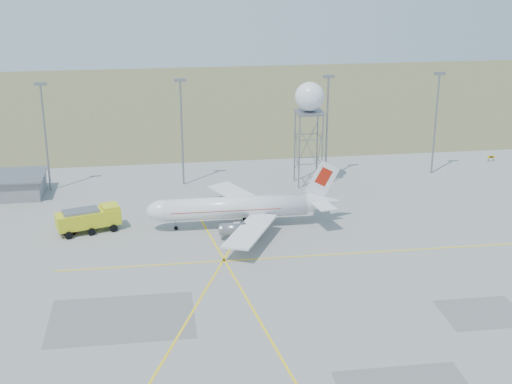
{
  "coord_description": "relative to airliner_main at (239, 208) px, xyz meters",
  "views": [
    {
      "loc": [
        -14.47,
        -64.9,
        44.47
      ],
      "look_at": [
        0.42,
        40.0,
        6.97
      ],
      "focal_mm": 50.0,
      "sensor_mm": 36.0,
      "label": 1
    }
  ],
  "objects": [
    {
      "name": "airliner_main",
      "position": [
        0.0,
        0.0,
        0.0
      ],
      "size": [
        31.63,
        30.8,
        10.77
      ],
      "rotation": [
        0.0,
        0.0,
        3.14
      ],
      "color": "silver",
      "rests_on": "ground"
    },
    {
      "name": "mast_d",
      "position": [
        41.92,
        22.95,
        8.77
      ],
      "size": [
        2.2,
        0.5,
        20.5
      ],
      "color": "slate",
      "rests_on": "ground"
    },
    {
      "name": "radar_tower",
      "position": [
        15.62,
        19.64,
        7.84
      ],
      "size": [
        5.49,
        5.49,
        19.86
      ],
      "color": "slate",
      "rests_on": "ground"
    },
    {
      "name": "mast_a",
      "position": [
        -33.08,
        22.95,
        8.77
      ],
      "size": [
        2.2,
        0.5,
        20.5
      ],
      "color": "slate",
      "rests_on": "ground"
    },
    {
      "name": "fire_truck",
      "position": [
        -24.03,
        1.35,
        -1.37
      ],
      "size": [
        10.61,
        6.27,
        4.03
      ],
      "rotation": [
        0.0,
        0.0,
        0.29
      ],
      "color": "#C6CA17",
      "rests_on": "ground"
    },
    {
      "name": "grass_strip",
      "position": [
        1.92,
        96.95,
        -3.29
      ],
      "size": [
        400.0,
        120.0,
        0.03
      ],
      "primitive_type": "cube",
      "color": "#636839",
      "rests_on": "ground"
    },
    {
      "name": "mast_c",
      "position": [
        19.92,
        22.95,
        8.77
      ],
      "size": [
        2.2,
        0.5,
        20.5
      ],
      "color": "slate",
      "rests_on": "ground"
    },
    {
      "name": "ground",
      "position": [
        1.92,
        -43.05,
        -3.3
      ],
      "size": [
        400.0,
        400.0,
        0.0
      ],
      "primitive_type": "plane",
      "color": "gray",
      "rests_on": "ground"
    },
    {
      "name": "baggage_tug",
      "position": [
        -27.4,
        0.76,
        -2.7
      ],
      "size": [
        2.13,
        1.75,
        1.59
      ],
      "rotation": [
        0.0,
        0.0,
        0.05
      ],
      "color": "#A00B0C",
      "rests_on": "ground"
    },
    {
      "name": "mast_b",
      "position": [
        -8.08,
        22.95,
        8.77
      ],
      "size": [
        2.2,
        0.5,
        20.5
      ],
      "color": "slate",
      "rests_on": "ground"
    },
    {
      "name": "taxi_sign_near",
      "position": [
        57.52,
        28.94,
        -2.41
      ],
      "size": [
        1.6,
        0.17,
        1.2
      ],
      "color": "black",
      "rests_on": "ground"
    }
  ]
}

